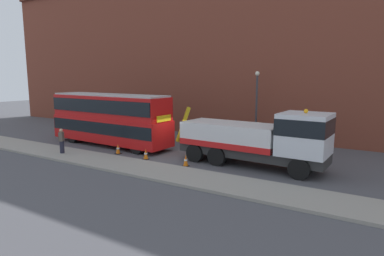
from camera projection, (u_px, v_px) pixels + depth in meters
ground_plane at (178, 155)px, 22.87m from camera, size 120.00×120.00×0.00m
near_kerb at (138, 168)px, 19.31m from camera, size 60.00×2.80×0.15m
building_facade at (232, 46)px, 29.03m from camera, size 60.00×1.50×16.00m
recovery_tow_truck at (258, 138)px, 19.48m from camera, size 10.20×3.05×3.67m
double_decker_bus at (109, 117)px, 25.72m from camera, size 11.13×3.05×4.06m
pedestrian_onlooker at (62, 141)px, 22.56m from camera, size 0.43×0.48×1.71m
traffic_cone_near_bus at (118, 149)px, 23.03m from camera, size 0.36×0.36×0.72m
traffic_cone_midway at (146, 154)px, 21.48m from camera, size 0.36×0.36×0.72m
traffic_cone_near_truck at (186, 161)px, 19.81m from camera, size 0.36×0.36×0.72m
street_lamp at (257, 101)px, 26.21m from camera, size 0.36×0.36×5.83m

